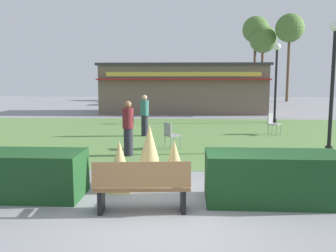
{
  "coord_description": "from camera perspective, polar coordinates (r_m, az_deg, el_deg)",
  "views": [
    {
      "loc": [
        0.36,
        -6.09,
        2.38
      ],
      "look_at": [
        -0.18,
        3.63,
        1.09
      ],
      "focal_mm": 39.04,
      "sensor_mm": 36.0,
      "label": 1
    }
  ],
  "objects": [
    {
      "name": "ground_plane",
      "position": [
        6.55,
        -0.19,
        -13.74
      ],
      "size": [
        80.0,
        80.0,
        0.0
      ],
      "primitive_type": "plane",
      "color": "gray"
    },
    {
      "name": "lawn_patch",
      "position": [
        15.31,
        1.8,
        -1.38
      ],
      "size": [
        36.0,
        12.0,
        0.01
      ],
      "primitive_type": "cube",
      "color": "#5B8442",
      "rests_on": "ground_plane"
    },
    {
      "name": "park_bench",
      "position": [
        6.54,
        -4.09,
        -9.34
      ],
      "size": [
        1.74,
        0.67,
        0.95
      ],
      "color": "olive",
      "rests_on": "ground_plane"
    },
    {
      "name": "hedge_left",
      "position": [
        7.9,
        -21.43,
        -7.05
      ],
      "size": [
        2.32,
        1.1,
        0.92
      ],
      "primitive_type": "cube",
      "color": "#19421E",
      "rests_on": "ground_plane"
    },
    {
      "name": "hedge_right",
      "position": [
        7.34,
        16.12,
        -7.76
      ],
      "size": [
        2.58,
        1.1,
        0.96
      ],
      "primitive_type": "cube",
      "color": "#19421E",
      "rests_on": "ground_plane"
    },
    {
      "name": "ornamental_grass_behind_left",
      "position": [
        8.15,
        -2.9,
        -4.48
      ],
      "size": [
        0.73,
        0.73,
        1.36
      ],
      "primitive_type": "cone",
      "color": "tan",
      "rests_on": "ground_plane"
    },
    {
      "name": "ornamental_grass_behind_right",
      "position": [
        7.79,
        -7.55,
        -6.2
      ],
      "size": [
        0.62,
        0.62,
        1.07
      ],
      "primitive_type": "cone",
      "color": "tan",
      "rests_on": "ground_plane"
    },
    {
      "name": "ornamental_grass_behind_center",
      "position": [
        8.26,
        0.96,
        -5.6
      ],
      "size": [
        0.6,
        0.6,
        1.0
      ],
      "primitive_type": "cone",
      "color": "tan",
      "rests_on": "ground_plane"
    },
    {
      "name": "lamppost_mid",
      "position": [
        12.66,
        24.4,
        7.96
      ],
      "size": [
        0.36,
        0.36,
        4.16
      ],
      "color": "black",
      "rests_on": "ground_plane"
    },
    {
      "name": "lamppost_far",
      "position": [
        20.15,
        16.54,
        7.91
      ],
      "size": [
        0.36,
        0.36,
        4.16
      ],
      "color": "black",
      "rests_on": "ground_plane"
    },
    {
      "name": "food_kiosk",
      "position": [
        25.15,
        2.39,
        5.93
      ],
      "size": [
        11.2,
        4.23,
        3.33
      ],
      "color": "#6B5B4C",
      "rests_on": "ground_plane"
    },
    {
      "name": "cafe_chair_west",
      "position": [
        12.26,
        0.38,
        -1.14
      ],
      "size": [
        0.61,
        0.61,
        0.89
      ],
      "color": "gray",
      "rests_on": "ground_plane"
    },
    {
      "name": "cafe_chair_east",
      "position": [
        15.98,
        16.03,
        0.6
      ],
      "size": [
        0.62,
        0.62,
        0.89
      ],
      "color": "gray",
      "rests_on": "ground_plane"
    },
    {
      "name": "person_strolling",
      "position": [
        14.97,
        -3.67,
        1.71
      ],
      "size": [
        0.34,
        0.34,
        1.69
      ],
      "rotation": [
        0.0,
        0.0,
        4.97
      ],
      "color": "#23232D",
      "rests_on": "ground_plane"
    },
    {
      "name": "person_standing",
      "position": [
        11.18,
        -6.24,
        -0.3
      ],
      "size": [
        0.34,
        0.34,
        1.69
      ],
      "rotation": [
        0.0,
        0.0,
        3.96
      ],
      "color": "#23232D",
      "rests_on": "ground_plane"
    },
    {
      "name": "parked_car_west_slot",
      "position": [
        32.46,
        -5.63,
        4.44
      ],
      "size": [
        4.23,
        2.11,
        1.2
      ],
      "color": "maroon",
      "rests_on": "ground_plane"
    },
    {
      "name": "tree_left_bg",
      "position": [
        40.93,
        13.53,
        14.31
      ],
      "size": [
        2.8,
        2.8,
        8.84
      ],
      "color": "brown",
      "rests_on": "ground_plane"
    },
    {
      "name": "tree_right_bg",
      "position": [
        39.07,
        18.48,
        14.19
      ],
      "size": [
        2.8,
        2.8,
        8.65
      ],
      "color": "brown",
      "rests_on": "ground_plane"
    },
    {
      "name": "tree_center_bg",
      "position": [
        40.34,
        14.62,
        12.86
      ],
      "size": [
        2.8,
        2.8,
        7.75
      ],
      "color": "brown",
      "rests_on": "ground_plane"
    }
  ]
}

